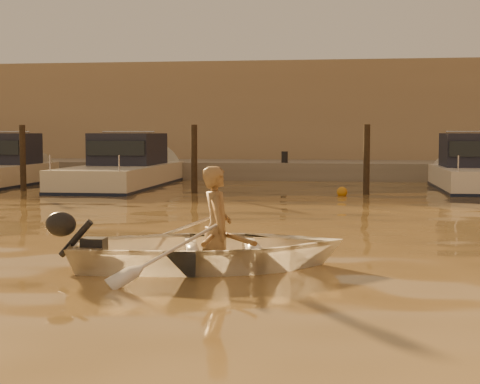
# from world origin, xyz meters

# --- Properties ---
(dinghy) EXTENTS (4.12, 3.37, 0.75)m
(dinghy) POSITION_xyz_m (2.36, 1.96, 0.25)
(dinghy) COLOR white
(dinghy) RESTS_ON ground_plane
(person) EXTENTS (0.52, 0.67, 1.62)m
(person) POSITION_xyz_m (2.46, 1.98, 0.51)
(person) COLOR olive
(person) RESTS_ON dinghy
(outboard_motor) EXTENTS (0.97, 0.60, 0.70)m
(outboard_motor) POSITION_xyz_m (0.90, 1.60, 0.28)
(outboard_motor) COLOR black
(outboard_motor) RESTS_ON dinghy
(oar_port) EXTENTS (0.97, 1.92, 0.13)m
(oar_port) POSITION_xyz_m (2.60, 2.02, 0.42)
(oar_port) COLOR brown
(oar_port) RESTS_ON dinghy
(oar_starboard) EXTENTS (0.20, 2.10, 0.13)m
(oar_starboard) POSITION_xyz_m (2.41, 1.97, 0.42)
(oar_starboard) COLOR olive
(oar_starboard) RESTS_ON dinghy
(moored_boat_1) EXTENTS (1.86, 5.67, 1.75)m
(moored_boat_1) POSITION_xyz_m (-7.12, 16.00, 0.62)
(moored_boat_1) COLOR beige
(moored_boat_1) RESTS_ON ground_plane
(moored_boat_2) EXTENTS (2.51, 8.34, 1.75)m
(moored_boat_2) POSITION_xyz_m (-3.05, 16.00, 0.62)
(moored_boat_2) COLOR silver
(moored_boat_2) RESTS_ON ground_plane
(moored_boat_4) EXTENTS (1.95, 6.12, 1.75)m
(moored_boat_4) POSITION_xyz_m (8.06, 16.00, 0.62)
(moored_boat_4) COLOR white
(moored_boat_4) RESTS_ON ground_plane
(piling_1) EXTENTS (0.18, 0.18, 2.20)m
(piling_1) POSITION_xyz_m (-5.50, 13.80, 0.90)
(piling_1) COLOR #2D2319
(piling_1) RESTS_ON ground_plane
(piling_2) EXTENTS (0.18, 0.18, 2.20)m
(piling_2) POSITION_xyz_m (-0.20, 13.80, 0.90)
(piling_2) COLOR #2D2319
(piling_2) RESTS_ON ground_plane
(piling_3) EXTENTS (0.18, 0.18, 2.20)m
(piling_3) POSITION_xyz_m (4.80, 13.80, 0.90)
(piling_3) COLOR #2D2319
(piling_3) RESTS_ON ground_plane
(fender_c) EXTENTS (0.30, 0.30, 0.30)m
(fender_c) POSITION_xyz_m (-1.98, 12.50, 0.10)
(fender_c) COLOR white
(fender_c) RESTS_ON ground_plane
(fender_d) EXTENTS (0.30, 0.30, 0.30)m
(fender_d) POSITION_xyz_m (4.11, 13.37, 0.10)
(fender_d) COLOR #C57F17
(fender_d) RESTS_ON ground_plane
(quay) EXTENTS (52.00, 4.00, 1.00)m
(quay) POSITION_xyz_m (0.00, 21.50, 0.15)
(quay) COLOR gray
(quay) RESTS_ON ground_plane
(waterfront_building) EXTENTS (46.00, 7.00, 4.80)m
(waterfront_building) POSITION_xyz_m (0.00, 27.00, 2.40)
(waterfront_building) COLOR #9E8466
(waterfront_building) RESTS_ON quay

